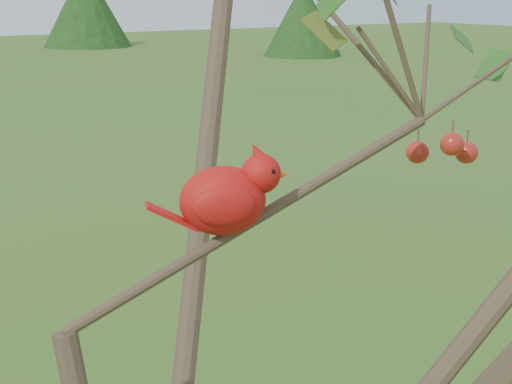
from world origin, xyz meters
TOP-DOWN VIEW (x-y plane):
  - crabapple_tree at (0.03, -0.02)m, footprint 2.35×2.05m
  - cardinal at (0.20, 0.08)m, footprint 0.21×0.13m

SIDE VIEW (x-z plane):
  - cardinal at x=0.20m, z-range 2.04..2.19m
  - crabapple_tree at x=0.03m, z-range 0.65..3.60m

